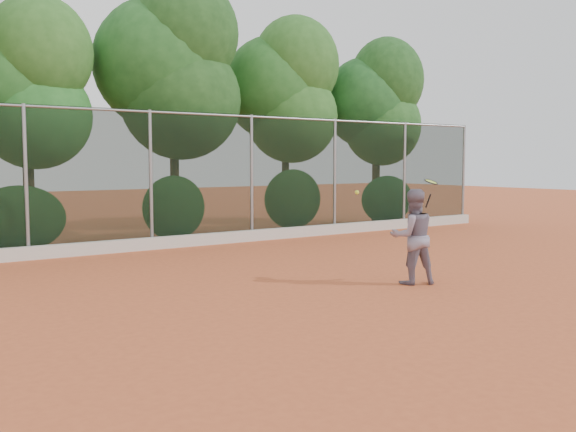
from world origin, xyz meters
TOP-DOWN VIEW (x-y plane):
  - ground at (0.00, 0.00)m, footprint 80.00×80.00m
  - concrete_curb at (0.00, 6.82)m, footprint 24.00×0.20m
  - tennis_player at (1.94, -0.15)m, footprint 1.03×0.93m
  - chainlink_fence at (-0.00, 7.00)m, footprint 24.09×0.09m
  - foliage_backdrop at (-0.55, 8.98)m, footprint 23.70×3.63m
  - tennis_racket at (2.34, -0.19)m, footprint 0.32×0.31m
  - tennis_ball_in_flight at (0.24, -0.57)m, footprint 0.07×0.07m

SIDE VIEW (x-z plane):
  - ground at x=0.00m, z-range 0.00..0.00m
  - concrete_curb at x=0.00m, z-range 0.00..0.30m
  - tennis_player at x=1.94m, z-range 0.00..1.72m
  - tennis_ball_in_flight at x=0.24m, z-range 1.69..1.76m
  - tennis_racket at x=2.34m, z-range 1.53..2.07m
  - chainlink_fence at x=0.00m, z-range 0.11..3.61m
  - foliage_backdrop at x=-0.55m, z-range 0.63..8.18m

